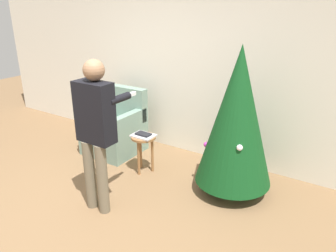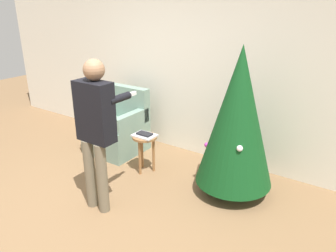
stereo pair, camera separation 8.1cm
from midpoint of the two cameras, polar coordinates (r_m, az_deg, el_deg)
ground_plane at (r=3.79m, az=-16.41°, el=-15.66°), size 14.00×14.00×0.00m
wall_back at (r=4.85m, az=2.15°, el=10.81°), size 8.00×0.06×2.70m
christmas_tree at (r=3.81m, az=11.33°, el=1.55°), size 0.91×0.91×1.79m
armchair at (r=5.12m, az=-9.55°, el=-0.69°), size 0.76×0.76×0.97m
person_standing at (r=3.50m, az=-13.15°, el=0.28°), size 0.43×0.57×1.68m
side_stool at (r=4.42m, az=-4.80°, el=-3.11°), size 0.33×0.33×0.52m
laptop at (r=4.37m, az=-4.85°, el=-1.67°), size 0.30×0.23×0.02m
book at (r=4.36m, az=-4.86°, el=-1.40°), size 0.20×0.12×0.02m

